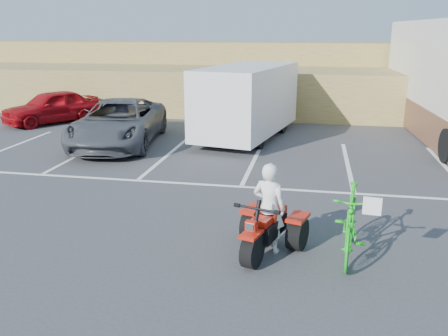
% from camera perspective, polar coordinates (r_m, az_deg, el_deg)
% --- Properties ---
extents(ground, '(100.00, 100.00, 0.00)m').
position_cam_1_polar(ground, '(9.48, -0.14, -6.84)').
color(ground, '#39393C').
rests_on(ground, ground).
extents(parking_stripes, '(28.00, 5.16, 0.01)m').
position_cam_1_polar(parking_stripes, '(13.18, 6.91, -0.21)').
color(parking_stripes, white).
rests_on(parking_stripes, ground).
extents(grass_embankment, '(40.00, 8.50, 3.10)m').
position_cam_1_polar(grass_embankment, '(24.20, 6.92, 10.74)').
color(grass_embankment, olive).
rests_on(grass_embankment, ground).
extents(red_trike_atv, '(1.55, 1.81, 1.00)m').
position_cam_1_polar(red_trike_atv, '(8.36, 4.88, -10.23)').
color(red_trike_atv, '#BA1A0A').
rests_on(red_trike_atv, ground).
extents(rider, '(0.66, 0.53, 1.59)m').
position_cam_1_polar(rider, '(8.16, 5.42, -4.79)').
color(rider, white).
rests_on(rider, ground).
extents(green_dirt_bike, '(0.79, 2.06, 1.21)m').
position_cam_1_polar(green_dirt_bike, '(8.30, 14.97, -6.38)').
color(green_dirt_bike, '#14BF19').
rests_on(green_dirt_bike, ground).
extents(grey_pickup, '(3.16, 5.62, 1.48)m').
position_cam_1_polar(grey_pickup, '(16.28, -12.54, 5.36)').
color(grey_pickup, '#43454A').
rests_on(grey_pickup, ground).
extents(red_car, '(3.45, 4.16, 1.34)m').
position_cam_1_polar(red_car, '(20.96, -20.05, 6.94)').
color(red_car, '#94080D').
rests_on(red_car, ground).
extents(cargo_trailer, '(3.22, 5.75, 2.53)m').
position_cam_1_polar(cargo_trailer, '(16.75, 2.83, 8.21)').
color(cargo_trailer, silver).
rests_on(cargo_trailer, ground).
extents(quad_atv_blue, '(1.33, 1.53, 0.84)m').
position_cam_1_polar(quad_atv_blue, '(17.34, -0.06, 3.91)').
color(quad_atv_blue, navy).
rests_on(quad_atv_blue, ground).
extents(quad_atv_green, '(1.61, 1.78, 0.95)m').
position_cam_1_polar(quad_atv_green, '(16.90, -1.21, 3.57)').
color(quad_atv_green, '#155C22').
rests_on(quad_atv_green, ground).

